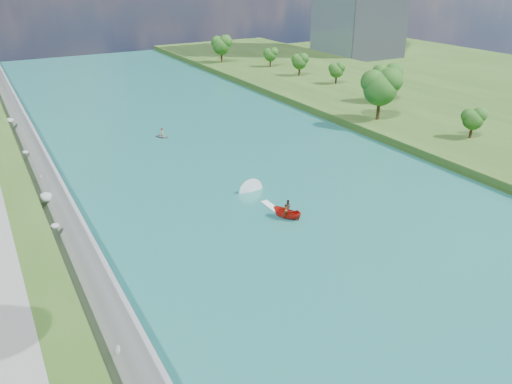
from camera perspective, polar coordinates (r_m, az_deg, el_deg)
ground at (r=56.40m, az=8.76°, el=-5.34°), size 260.00×260.00×0.00m
river_water at (r=71.34m, az=-1.06°, el=1.63°), size 55.00×240.00×0.10m
berm_east at (r=102.94m, az=24.12°, el=7.15°), size 44.00×240.00×1.50m
riprap_bank at (r=62.63m, az=-21.82°, el=-1.90°), size 4.87×236.00×4.29m
trees_east at (r=95.53m, az=18.57°, el=10.06°), size 17.26×141.02×11.06m
motorboat at (r=61.34m, az=2.56°, el=-1.73°), size 3.60×18.67×2.05m
raft at (r=89.85m, az=-10.66°, el=6.39°), size 2.80×3.06×1.66m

